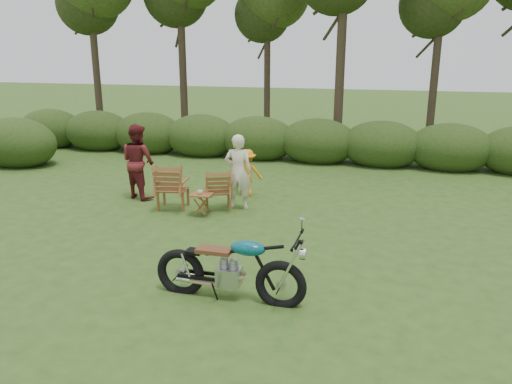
% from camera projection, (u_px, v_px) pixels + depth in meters
% --- Properties ---
extents(ground, '(80.00, 80.00, 0.00)m').
position_uv_depth(ground, '(231.00, 280.00, 7.84)').
color(ground, '#274617').
rests_on(ground, ground).
extents(tree_line, '(22.52, 11.62, 8.14)m').
position_uv_depth(tree_line, '(341.00, 39.00, 15.69)').
color(tree_line, '#33281C').
rests_on(tree_line, ground).
extents(motorcycle, '(2.14, 0.82, 1.22)m').
position_uv_depth(motorcycle, '(230.00, 298.00, 7.29)').
color(motorcycle, '#0C899C').
rests_on(motorcycle, ground).
extents(lawn_chair_right, '(0.83, 0.83, 0.92)m').
position_uv_depth(lawn_chair_right, '(218.00, 208.00, 11.38)').
color(lawn_chair_right, brown).
rests_on(lawn_chair_right, ground).
extents(lawn_chair_left, '(0.83, 0.83, 1.05)m').
position_uv_depth(lawn_chair_left, '(174.00, 208.00, 11.42)').
color(lawn_chair_left, brown).
rests_on(lawn_chair_left, ground).
extents(side_table, '(0.50, 0.43, 0.49)m').
position_uv_depth(side_table, '(202.00, 205.00, 10.83)').
color(side_table, brown).
rests_on(side_table, ground).
extents(cup, '(0.11, 0.11, 0.09)m').
position_uv_depth(cup, '(200.00, 192.00, 10.76)').
color(cup, beige).
rests_on(cup, side_table).
extents(adult_a, '(0.66, 0.47, 1.71)m').
position_uv_depth(adult_a, '(239.00, 208.00, 11.42)').
color(adult_a, beige).
rests_on(adult_a, ground).
extents(adult_b, '(1.08, 0.98, 1.81)m').
position_uv_depth(adult_b, '(141.00, 197.00, 12.24)').
color(adult_b, maroon).
rests_on(adult_b, ground).
extents(child, '(0.83, 0.60, 1.16)m').
position_uv_depth(child, '(247.00, 195.00, 12.39)').
color(child, orange).
rests_on(child, ground).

